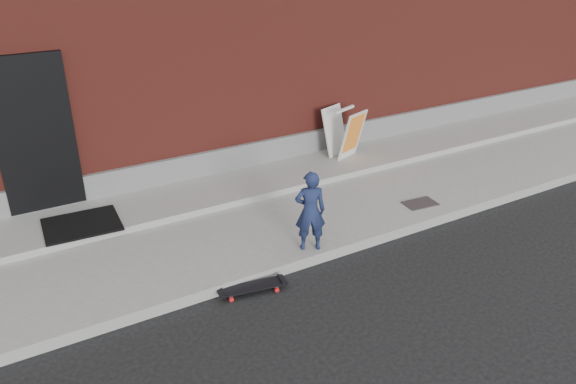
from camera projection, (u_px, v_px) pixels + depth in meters
ground at (302, 269)px, 7.30m from camera, size 80.00×80.00×0.00m
sidewalk at (251, 217)px, 8.44m from camera, size 20.00×3.00×0.15m
apron at (226, 188)px, 9.09m from camera, size 20.00×1.20×0.10m
building at (130, 8)px, 11.70m from camera, size 20.00×8.10×5.00m
child at (310, 211)px, 7.26m from camera, size 0.48×0.41×1.11m
skateboard at (252, 287)px, 6.81m from camera, size 0.85×0.35×0.09m
pizza_sign at (344, 133)px, 10.04m from camera, size 0.72×0.78×0.90m
soda_can at (320, 228)px, 7.88m from camera, size 0.08×0.08×0.12m
doormat at (82, 224)px, 7.85m from camera, size 1.06×0.88×0.03m
utility_plate at (420, 203)px, 8.68m from camera, size 0.54×0.38×0.02m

